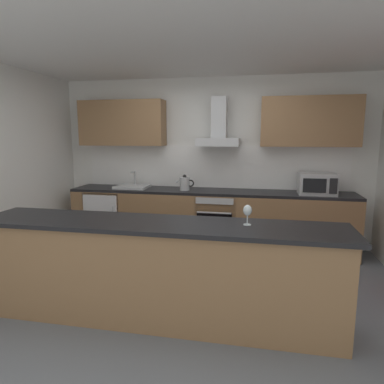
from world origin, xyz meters
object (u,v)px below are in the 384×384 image
object	(u,v)px
kettle	(185,183)
sink	(132,186)
oven	(217,220)
microwave	(317,184)
wine_glass	(248,211)
refrigerator	(108,216)
range_hood	(219,131)

from	to	relation	value
kettle	sink	bearing A→B (deg)	177.00
oven	microwave	xyz separation A→B (m)	(1.41, -0.03, 0.59)
sink	wine_glass	world-z (taller)	sink
kettle	oven	bearing A→B (deg)	3.96
microwave	wine_glass	bearing A→B (deg)	-113.41
refrigerator	microwave	bearing A→B (deg)	-0.45
oven	wine_glass	distance (m)	2.22
range_hood	refrigerator	bearing A→B (deg)	-175.70
microwave	kettle	distance (m)	1.90
sink	kettle	distance (m)	0.86
wine_glass	refrigerator	bearing A→B (deg)	137.81
microwave	wine_glass	size ratio (longest dim) A/B	2.81
refrigerator	kettle	distance (m)	1.40
refrigerator	kettle	bearing A→B (deg)	-1.39
microwave	sink	size ratio (longest dim) A/B	1.00
wine_glass	oven	bearing A→B (deg)	104.17
oven	microwave	distance (m)	1.53
range_hood	wine_glass	xyz separation A→B (m)	(0.52, -2.20, -0.72)
oven	wine_glass	bearing A→B (deg)	-75.83
oven	range_hood	distance (m)	1.33
oven	kettle	distance (m)	0.73
microwave	kettle	bearing A→B (deg)	-179.82
oven	sink	xyz separation A→B (m)	(-1.34, 0.01, 0.47)
refrigerator	range_hood	world-z (taller)	range_hood
sink	kettle	xyz separation A→B (m)	(0.85, -0.04, 0.08)
microwave	wine_glass	xyz separation A→B (m)	(-0.88, -2.04, 0.02)
microwave	kettle	world-z (taller)	microwave
range_hood	wine_glass	bearing A→B (deg)	-76.63
microwave	kettle	xyz separation A→B (m)	(-1.89, -0.01, -0.04)
microwave	refrigerator	bearing A→B (deg)	179.55
refrigerator	range_hood	xyz separation A→B (m)	(1.76, 0.13, 1.36)
microwave	range_hood	world-z (taller)	range_hood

